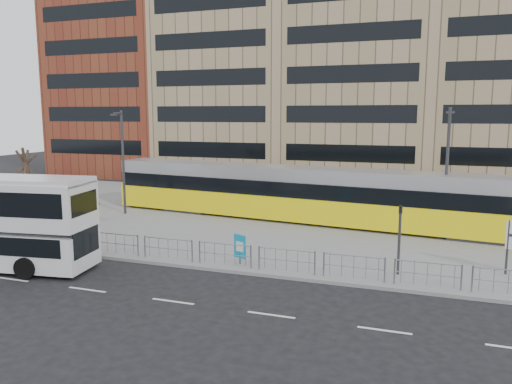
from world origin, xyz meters
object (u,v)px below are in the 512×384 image
(tram, at_px, (317,195))
(ad_panel, at_px, (240,247))
(traffic_light_west, at_px, (67,208))
(lamp_post_east, at_px, (447,166))
(lamp_post_west, at_px, (122,158))
(bare_tree, at_px, (24,146))
(pedestrian, at_px, (96,206))
(traffic_light_east, at_px, (400,231))

(tram, height_order, ad_panel, tram)
(traffic_light_west, distance_m, lamp_post_east, 21.54)
(lamp_post_west, bearing_deg, tram, 7.30)
(lamp_post_west, height_order, bare_tree, lamp_post_west)
(pedestrian, xyz_separation_m, lamp_post_west, (0.65, 2.31, 3.12))
(pedestrian, height_order, lamp_post_west, lamp_post_west)
(lamp_post_west, bearing_deg, pedestrian, -105.74)
(tram, distance_m, lamp_post_east, 8.19)
(tram, height_order, pedestrian, tram)
(traffic_light_east, height_order, bare_tree, bare_tree)
(pedestrian, height_order, bare_tree, bare_tree)
(traffic_light_west, bearing_deg, pedestrian, 124.93)
(lamp_post_west, distance_m, lamp_post_east, 21.42)
(traffic_light_west, xyz_separation_m, lamp_post_west, (-1.84, 8.11, 2.05))
(tram, relative_size, lamp_post_west, 4.17)
(traffic_light_east, xyz_separation_m, lamp_post_west, (-19.35, 7.74, 2.05))
(tram, distance_m, bare_tree, 20.73)
(lamp_post_west, xyz_separation_m, lamp_post_east, (21.41, 0.63, 0.07))
(pedestrian, xyz_separation_m, lamp_post_east, (22.06, 2.94, 3.19))
(ad_panel, distance_m, traffic_light_east, 7.34)
(lamp_post_west, bearing_deg, traffic_light_west, -77.24)
(traffic_light_west, distance_m, traffic_light_east, 17.52)
(traffic_light_west, xyz_separation_m, bare_tree, (-8.33, 5.88, 2.88))
(ad_panel, xyz_separation_m, traffic_light_west, (-10.32, 0.50, 1.15))
(tram, height_order, lamp_post_east, lamp_post_east)
(pedestrian, relative_size, bare_tree, 0.27)
(pedestrian, height_order, traffic_light_east, traffic_light_east)
(ad_panel, xyz_separation_m, lamp_post_east, (9.25, 9.24, 3.26))
(lamp_post_east, distance_m, bare_tree, 28.06)
(lamp_post_east, bearing_deg, tram, 171.86)
(lamp_post_west, height_order, lamp_post_east, lamp_post_east)
(traffic_light_west, relative_size, bare_tree, 0.47)
(ad_panel, xyz_separation_m, traffic_light_east, (7.20, 0.87, 1.15))
(lamp_post_west, relative_size, bare_tree, 1.10)
(traffic_light_west, bearing_deg, traffic_light_east, 12.94)
(pedestrian, distance_m, lamp_post_west, 3.93)
(traffic_light_west, xyz_separation_m, lamp_post_east, (19.57, 8.74, 2.12))
(traffic_light_west, height_order, lamp_post_east, lamp_post_east)
(traffic_light_east, bearing_deg, lamp_post_east, 71.90)
(tram, xyz_separation_m, lamp_post_east, (7.78, -1.11, 2.30))
(tram, relative_size, traffic_light_west, 9.85)
(bare_tree, bearing_deg, tram, 11.17)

